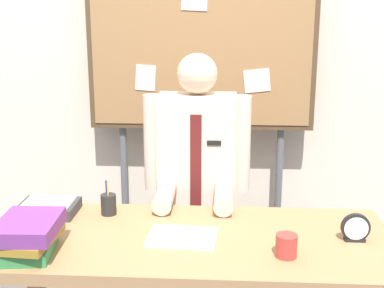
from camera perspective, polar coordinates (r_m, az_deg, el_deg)
name	(u,v)px	position (r m, az deg, el deg)	size (l,w,h in m)	color
back_wall	(203,62)	(3.25, 1.18, 9.01)	(6.40, 0.08, 2.70)	beige
desk	(189,257)	(2.22, -0.30, -12.41)	(1.69, 0.70, 0.75)	#9E754C
person	(197,201)	(2.76, 0.53, -6.33)	(0.55, 0.56, 1.46)	#2D2D33
bulletin_board	(201,45)	(3.04, 1.02, 10.89)	(1.33, 0.09, 2.03)	#4C3823
book_stack	(28,236)	(2.10, -17.63, -9.62)	(0.23, 0.29, 0.14)	#337F47
open_notebook	(182,237)	(2.16, -1.06, -10.23)	(0.28, 0.21, 0.01)	silver
desk_clock	(356,229)	(2.22, 17.61, -8.92)	(0.12, 0.04, 0.12)	black
coffee_mug	(286,246)	(2.03, 10.38, -10.99)	(0.08, 0.08, 0.09)	#B23833
pen_holder	(108,204)	(2.41, -9.21, -6.57)	(0.07, 0.07, 0.16)	#262626
paper_tray	(49,208)	(2.49, -15.56, -6.79)	(0.26, 0.20, 0.06)	#333338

